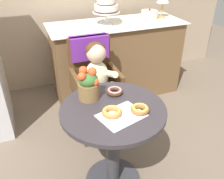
{
  "coord_description": "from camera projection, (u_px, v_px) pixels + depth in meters",
  "views": [
    {
      "loc": [
        -0.48,
        -1.25,
        1.66
      ],
      "look_at": [
        0.05,
        0.15,
        0.77
      ],
      "focal_mm": 38.99,
      "sensor_mm": 36.0,
      "label": 1
    }
  ],
  "objects": [
    {
      "name": "round_layer_cake",
      "position": [
        149.0,
        15.0,
        2.87
      ],
      "size": [
        0.19,
        0.19,
        0.13
      ],
      "color": "beige",
      "rests_on": "display_counter"
    },
    {
      "name": "seated_child",
      "position": [
        98.0,
        75.0,
        2.14
      ],
      "size": [
        0.27,
        0.32,
        0.73
      ],
      "color": "beige",
      "rests_on": "ground"
    },
    {
      "name": "wicker_chair",
      "position": [
        93.0,
        71.0,
        2.28
      ],
      "size": [
        0.42,
        0.45,
        0.95
      ],
      "rotation": [
        0.0,
        0.0,
        0.04
      ],
      "color": "brown",
      "rests_on": "ground"
    },
    {
      "name": "donut_front",
      "position": [
        112.0,
        112.0,
        1.55
      ],
      "size": [
        0.13,
        0.13,
        0.04
      ],
      "color": "#AD7542",
      "rests_on": "cafe_table"
    },
    {
      "name": "donut_side",
      "position": [
        140.0,
        109.0,
        1.58
      ],
      "size": [
        0.12,
        0.12,
        0.04
      ],
      "color": "#936033",
      "rests_on": "cafe_table"
    },
    {
      "name": "tiered_cake_stand",
      "position": [
        106.0,
        6.0,
        2.61
      ],
      "size": [
        0.3,
        0.3,
        0.33
      ],
      "color": "silver",
      "rests_on": "display_counter"
    },
    {
      "name": "paper_napkin",
      "position": [
        121.0,
        116.0,
        1.55
      ],
      "size": [
        0.33,
        0.28,
        0.0
      ],
      "primitive_type": "cube",
      "rotation": [
        0.0,
        0.0,
        0.28
      ],
      "color": "white",
      "rests_on": "cafe_table"
    },
    {
      "name": "cafe_table",
      "position": [
        113.0,
        132.0,
        1.74
      ],
      "size": [
        0.72,
        0.72,
        0.72
      ],
      "color": "#332D33",
      "rests_on": "ground"
    },
    {
      "name": "donut_mid",
      "position": [
        115.0,
        91.0,
        1.78
      ],
      "size": [
        0.12,
        0.12,
        0.04
      ],
      "color": "#4C2D19",
      "rests_on": "cafe_table"
    },
    {
      "name": "display_counter",
      "position": [
        117.0,
        59.0,
        2.98
      ],
      "size": [
        1.56,
        0.62,
        0.9
      ],
      "color": "brown",
      "rests_on": "ground"
    },
    {
      "name": "flower_vase",
      "position": [
        88.0,
        84.0,
        1.68
      ],
      "size": [
        0.15,
        0.15,
        0.25
      ],
      "color": "brown",
      "rests_on": "cafe_table"
    }
  ]
}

